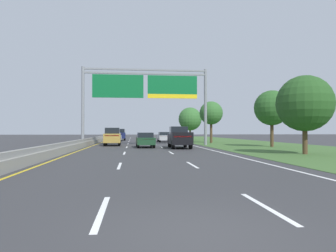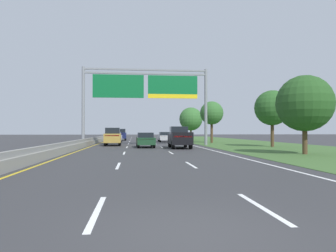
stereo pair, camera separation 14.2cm
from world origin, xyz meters
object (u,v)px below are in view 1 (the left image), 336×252
object	(u,v)px
car_silver_right_lane_sedan	(164,137)
roadside_tree_near	(305,104)
car_darkgreen_centre_lane_sedan	(145,140)
roadside_tree_mid	(272,108)
pickup_truck_black	(179,137)
overhead_sign_gantry	(146,90)
roadside_tree_distant	(190,119)
car_white_left_lane_sedan	(115,137)
roadside_tree_far	(211,113)
car_navy_left_lane_suv	(120,134)
car_gold_left_lane_suv	(113,136)

from	to	relation	value
car_silver_right_lane_sedan	roadside_tree_near	bearing A→B (deg)	-164.62
car_darkgreen_centre_lane_sedan	roadside_tree_mid	world-z (taller)	roadside_tree_mid
pickup_truck_black	car_darkgreen_centre_lane_sedan	bearing A→B (deg)	65.87
overhead_sign_gantry	roadside_tree_distant	world-z (taller)	overhead_sign_gantry
car_silver_right_lane_sedan	roadside_tree_distant	distance (m)	14.49
car_white_left_lane_sedan	roadside_tree_mid	xyz separation A→B (m)	(17.82, -15.04, 3.43)
pickup_truck_black	car_darkgreen_centre_lane_sedan	size ratio (longest dim) A/B	1.22
car_silver_right_lane_sedan	car_darkgreen_centre_lane_sedan	bearing A→B (deg)	166.92
roadside_tree_mid	roadside_tree_far	xyz separation A→B (m)	(-3.78, 11.83, 0.08)
pickup_truck_black	car_navy_left_lane_suv	bearing A→B (deg)	16.15
car_white_left_lane_sedan	roadside_tree_far	size ratio (longest dim) A/B	0.73
overhead_sign_gantry	roadside_tree_near	xyz separation A→B (m)	(11.24, -15.51, -2.85)
car_white_left_lane_sedan	roadside_tree_far	bearing A→B (deg)	-102.01
car_gold_left_lane_suv	roadside_tree_far	world-z (taller)	roadside_tree_far
overhead_sign_gantry	car_darkgreen_centre_lane_sedan	distance (m)	7.22
car_white_left_lane_sedan	overhead_sign_gantry	bearing A→B (deg)	-156.67
car_white_left_lane_sedan	car_silver_right_lane_sedan	distance (m)	7.80
overhead_sign_gantry	car_white_left_lane_sedan	xyz separation A→B (m)	(-4.23, 10.22, -5.82)
pickup_truck_black	car_navy_left_lane_suv	size ratio (longest dim) A/B	1.16
overhead_sign_gantry	pickup_truck_black	xyz separation A→B (m)	(3.22, -5.91, -5.56)
roadside_tree_near	roadside_tree_distant	distance (m)	39.96
overhead_sign_gantry	car_silver_right_lane_sedan	size ratio (longest dim) A/B	3.41
pickup_truck_black	car_gold_left_lane_suv	bearing A→B (deg)	49.81
pickup_truck_black	car_gold_left_lane_suv	distance (m)	9.55
car_navy_left_lane_suv	overhead_sign_gantry	bearing A→B (deg)	-169.81
overhead_sign_gantry	car_darkgreen_centre_lane_sedan	size ratio (longest dim) A/B	3.39
overhead_sign_gantry	pickup_truck_black	size ratio (longest dim) A/B	2.76
roadside_tree_mid	roadside_tree_distant	distance (m)	29.48
car_navy_left_lane_suv	roadside_tree_mid	bearing A→B (deg)	-146.08
car_darkgreen_centre_lane_sedan	car_navy_left_lane_suv	size ratio (longest dim) A/B	0.95
car_darkgreen_centre_lane_sedan	roadside_tree_near	size ratio (longest dim) A/B	0.76
car_gold_left_lane_suv	roadside_tree_mid	bearing A→B (deg)	-108.26
car_navy_left_lane_suv	roadside_tree_far	xyz separation A→B (m)	(13.64, -13.88, 3.23)
pickup_truck_black	car_white_left_lane_sedan	bearing A→B (deg)	26.21
pickup_truck_black	car_silver_right_lane_sedan	size ratio (longest dim) A/B	1.23
pickup_truck_black	car_silver_right_lane_sedan	xyz separation A→B (m)	(0.17, 17.82, -0.26)
pickup_truck_black	car_silver_right_lane_sedan	world-z (taller)	pickup_truck_black
car_white_left_lane_sedan	roadside_tree_far	world-z (taller)	roadside_tree_far
overhead_sign_gantry	car_white_left_lane_sedan	size ratio (longest dim) A/B	3.40
car_white_left_lane_sedan	roadside_tree_far	distance (m)	14.82
car_white_left_lane_sedan	car_silver_right_lane_sedan	size ratio (longest dim) A/B	1.00
roadside_tree_mid	car_navy_left_lane_suv	bearing A→B (deg)	124.12
car_navy_left_lane_suv	car_silver_right_lane_sedan	distance (m)	11.52
roadside_tree_near	roadside_tree_mid	distance (m)	10.95
pickup_truck_black	roadside_tree_distant	distance (m)	31.21
roadside_tree_near	roadside_tree_far	xyz separation A→B (m)	(-1.43, 22.52, 0.54)
pickup_truck_black	car_gold_left_lane_suv	size ratio (longest dim) A/B	1.15
car_darkgreen_centre_lane_sedan	car_white_left_lane_sedan	bearing A→B (deg)	14.00
roadside_tree_near	car_gold_left_lane_suv	bearing A→B (deg)	133.56
car_silver_right_lane_sedan	roadside_tree_far	world-z (taller)	roadside_tree_far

